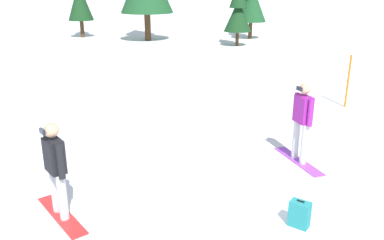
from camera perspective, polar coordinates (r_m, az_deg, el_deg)
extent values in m
plane|color=white|center=(6.84, 6.81, -14.47)|extent=(800.00, 800.00, 0.00)
cube|color=red|center=(7.34, -18.03, -12.71)|extent=(1.12, 1.44, 0.02)
cylinder|color=#B7B7BC|center=(7.00, -17.90, -10.38)|extent=(0.15, 0.15, 0.81)
cylinder|color=#B7B7BC|center=(7.27, -18.83, -9.33)|extent=(0.15, 0.15, 0.81)
cube|color=black|center=(6.84, -18.96, -4.80)|extent=(0.42, 0.47, 0.56)
cylinder|color=black|center=(6.62, -18.17, -5.63)|extent=(0.11, 0.11, 0.58)
cylinder|color=black|center=(7.07, -19.69, -4.19)|extent=(0.11, 0.11, 0.58)
sphere|color=tan|center=(6.68, -19.36, -1.35)|extent=(0.24, 0.24, 0.24)
cube|color=black|center=(6.64, -20.50, -1.53)|extent=(0.13, 0.16, 0.08)
cube|color=#993FD8|center=(9.21, 14.85, -5.64)|extent=(0.69, 1.60, 0.02)
cylinder|color=#B7B7BC|center=(8.91, 15.66, -3.34)|extent=(0.15, 0.15, 0.90)
cylinder|color=#B7B7BC|center=(9.15, 14.54, -2.63)|extent=(0.15, 0.15, 0.90)
cube|color=#8C1E8C|center=(8.79, 15.50, 1.48)|extent=(0.34, 0.45, 0.58)
cylinder|color=#8C1E8C|center=(8.59, 16.46, 0.98)|extent=(0.11, 0.11, 0.58)
cylinder|color=#8C1E8C|center=(8.99, 14.58, 1.96)|extent=(0.11, 0.11, 0.58)
sphere|color=tan|center=(8.67, 15.76, 4.32)|extent=(0.24, 0.24, 0.24)
cube|color=black|center=(8.59, 14.99, 4.32)|extent=(0.08, 0.17, 0.08)
cube|color=#1E7A7F|center=(6.85, 15.01, -12.77)|extent=(0.37, 0.36, 0.44)
cube|color=#165B5F|center=(6.99, 15.36, -12.75)|extent=(0.21, 0.19, 0.20)
cylinder|color=black|center=(6.73, 15.18, -11.03)|extent=(0.11, 0.09, 0.02)
cylinder|color=orange|center=(13.44, 21.27, 5.14)|extent=(0.06, 0.06, 1.65)
cylinder|color=#472D19|center=(28.65, 8.26, 12.50)|extent=(0.26, 0.26, 1.16)
cone|color=#194723|center=(28.51, 8.44, 16.13)|extent=(2.04, 2.04, 2.47)
cylinder|color=#472D19|center=(27.55, -6.31, 13.01)|extent=(0.41, 0.41, 1.81)
cylinder|color=#472D19|center=(30.16, -15.32, 12.38)|extent=(0.27, 0.27, 1.18)
cone|color=#143819|center=(30.02, -15.64, 15.88)|extent=(1.75, 1.75, 2.52)
cylinder|color=#472D19|center=(25.27, 6.42, 11.40)|extent=(0.20, 0.20, 0.88)
cone|color=#143819|center=(25.12, 6.54, 14.52)|extent=(1.67, 1.67, 1.88)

